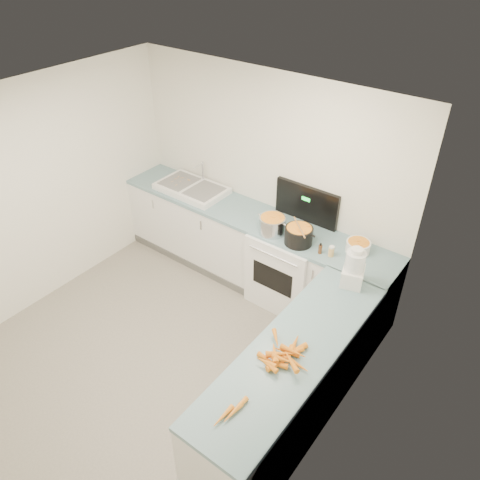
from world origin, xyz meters
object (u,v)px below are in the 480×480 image
Objects in this scene: sink at (192,188)px; extract_bottle at (320,249)px; stove at (289,265)px; spice_jar at (331,252)px; mixing_bowl at (358,247)px; steel_pot at (272,226)px; black_pot at (299,236)px; food_processor at (354,269)px.

sink is 1.89m from extract_bottle.
stove is at bearing -0.62° from sink.
sink is 2.00m from spice_jar.
mixing_bowl is at bearing 2.27° from sink.
mixing_bowl is at bearing 15.43° from steel_pot.
black_pot is 0.60m from mixing_bowl.
black_pot is 1.18× the size of mixing_bowl.
sink is 2.19× the size of food_processor.
stove is at bearing 160.12° from extract_bottle.
sink is at bearing -177.73° from mixing_bowl.
black_pot is 3.01× the size of extract_bottle.
stove is 1.58× the size of sink.
sink is 2.39m from food_processor.
food_processor reaches higher than spice_jar.
sink is 8.68× the size of spice_jar.
black_pot is 0.38m from spice_jar.
sink is 3.00× the size of steel_pot.
food_processor is at bearing -35.89° from spice_jar.
stove reaches higher than steel_pot.
food_processor is (1.05, -0.24, 0.08)m from steel_pot.
spice_jar is (0.11, 0.03, 0.00)m from extract_bottle.
steel_pot is 2.89× the size of spice_jar.
mixing_bowl reaches higher than extract_bottle.
extract_bottle is at bearing -5.26° from sink.
stove is 4.75× the size of steel_pot.
black_pot reaches higher than extract_bottle.
spice_jar is at bearing -13.46° from stove.
spice_jar is 0.25× the size of food_processor.
sink is 1.63m from black_pot.
extract_bottle is at bearing -19.88° from stove.
extract_bottle is 0.97× the size of spice_jar.
sink reaches higher than spice_jar.
extract_bottle is 0.25× the size of food_processor.
stove is at bearing 166.54° from spice_jar.
steel_pot is at bearing -137.79° from stove.
stove is 0.59m from black_pot.
sink reaches higher than steel_pot.
spice_jar is (0.70, 0.01, -0.04)m from steel_pot.
spice_jar is at bearing -4.19° from sink.
sink is at bearing 170.31° from food_processor.
black_pot is at bearing -5.45° from sink.
black_pot is at bearing 161.30° from food_processor.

